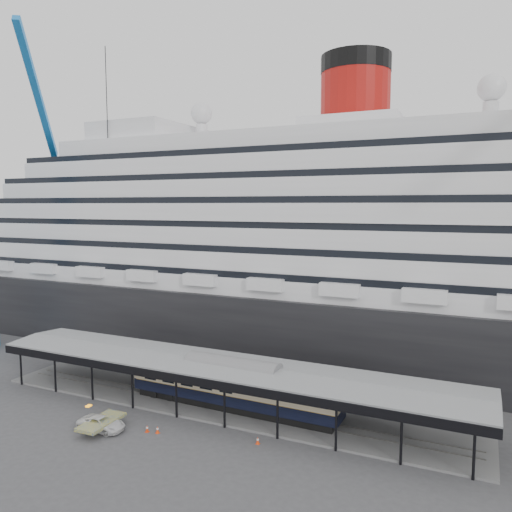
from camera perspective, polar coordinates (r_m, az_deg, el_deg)
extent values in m
plane|color=#3E3E41|center=(54.11, -6.93, -18.69)|extent=(200.00, 200.00, 0.00)
cube|color=black|center=(80.16, 5.20, -6.73)|extent=(130.00, 30.00, 10.00)
cylinder|color=#A3110D|center=(77.41, 11.27, 16.89)|extent=(10.00, 10.00, 9.00)
cylinder|color=black|center=(78.59, 11.35, 20.65)|extent=(10.10, 10.10, 2.50)
sphere|color=silver|center=(87.27, -6.25, 15.89)|extent=(3.60, 3.60, 3.60)
sphere|color=silver|center=(75.33, 25.33, 16.99)|extent=(3.60, 3.60, 3.60)
cube|color=slate|center=(58.01, -4.22, -16.79)|extent=(56.00, 8.00, 0.24)
cube|color=slate|center=(57.37, -4.59, -16.89)|extent=(54.00, 0.08, 0.10)
cube|color=slate|center=(58.54, -3.87, -16.41)|extent=(54.00, 0.08, 0.10)
cube|color=black|center=(52.82, -6.70, -14.10)|extent=(56.00, 0.18, 0.90)
cube|color=black|center=(60.27, -2.14, -11.52)|extent=(56.00, 0.18, 0.90)
cube|color=slate|center=(56.26, -4.26, -12.03)|extent=(56.00, 9.00, 0.24)
cube|color=blue|center=(87.51, -23.67, 16.42)|extent=(12.92, 17.86, 16.80)
cylinder|color=black|center=(84.22, -16.39, 6.41)|extent=(0.12, 0.12, 47.21)
imported|color=silver|center=(54.81, -17.25, -17.81)|extent=(5.00, 2.41, 1.37)
cube|color=black|center=(57.08, -2.68, -16.62)|extent=(23.46, 3.15, 0.78)
cube|color=black|center=(56.70, -2.68, -15.68)|extent=(24.58, 3.62, 1.23)
cube|color=beige|center=(56.22, -2.69, -14.42)|extent=(24.58, 3.66, 1.45)
cube|color=black|center=(55.90, -2.69, -13.51)|extent=(24.58, 3.62, 0.45)
cube|color=#F03E0D|center=(53.14, -11.19, -19.23)|extent=(0.45, 0.45, 0.03)
cone|color=#F03E0D|center=(52.99, -11.20, -18.87)|extent=(0.38, 0.38, 0.71)
cylinder|color=white|center=(52.97, -11.20, -18.81)|extent=(0.23, 0.23, 0.14)
cube|color=red|center=(53.58, -12.33, -19.03)|extent=(0.38, 0.38, 0.03)
cone|color=red|center=(53.43, -12.34, -18.69)|extent=(0.32, 0.32, 0.70)
cylinder|color=white|center=(53.40, -12.34, -18.62)|extent=(0.22, 0.22, 0.14)
cube|color=#F13C0D|center=(50.24, 0.20, -20.66)|extent=(0.38, 0.38, 0.03)
cone|color=#F13C0D|center=(50.08, 0.20, -20.30)|extent=(0.32, 0.32, 0.70)
cylinder|color=white|center=(50.05, 0.20, -20.23)|extent=(0.22, 0.22, 0.14)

